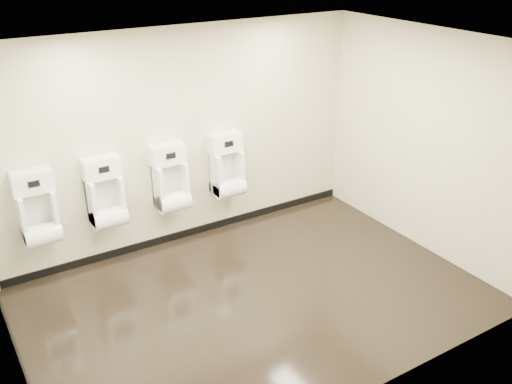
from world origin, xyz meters
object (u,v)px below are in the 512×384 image
urinal_0 (38,213)px  urinal_3 (227,170)px  urinal_2 (171,183)px  urinal_1 (106,198)px

urinal_0 → urinal_3: 2.44m
urinal_0 → urinal_2: 1.62m
urinal_2 → urinal_3: bearing=0.0°
urinal_1 → urinal_3: (1.65, 0.00, 0.00)m
urinal_0 → urinal_3: same height
urinal_1 → urinal_0: bearing=180.0°
urinal_0 → urinal_1: 0.78m
urinal_1 → urinal_3: same height
urinal_1 → urinal_2: bearing=0.0°
urinal_1 → urinal_2: 0.84m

